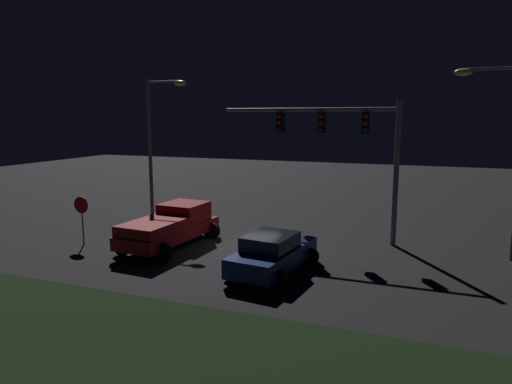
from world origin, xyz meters
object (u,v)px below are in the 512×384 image
object	(u,v)px
street_lamp_left	(157,132)
stop_sign	(82,211)
pickup_truck	(172,224)
car_sedan	(273,253)
street_lamp_right	(506,138)
traffic_signal_gantry	(342,136)

from	to	relation	value
street_lamp_left	stop_sign	world-z (taller)	street_lamp_left
pickup_truck	car_sedan	world-z (taller)	pickup_truck
car_sedan	street_lamp_right	distance (m)	10.30
traffic_signal_gantry	car_sedan	bearing A→B (deg)	-105.10
pickup_truck	car_sedan	bearing A→B (deg)	-104.49
traffic_signal_gantry	street_lamp_right	xyz separation A→B (m)	(6.57, -0.57, 0.04)
street_lamp_left	street_lamp_right	bearing A→B (deg)	-4.31
pickup_truck	traffic_signal_gantry	world-z (taller)	traffic_signal_gantry
street_lamp_right	stop_sign	size ratio (longest dim) A/B	3.48
pickup_truck	stop_sign	size ratio (longest dim) A/B	2.48
street_lamp_left	street_lamp_right	xyz separation A→B (m)	(16.89, -1.27, 0.01)
pickup_truck	car_sedan	distance (m)	5.70
car_sedan	street_lamp_left	xyz separation A→B (m)	(-8.85, 6.15, 4.18)
car_sedan	stop_sign	xyz separation A→B (m)	(-9.28, 0.48, 0.82)
traffic_signal_gantry	stop_sign	distance (m)	12.30
traffic_signal_gantry	street_lamp_right	distance (m)	6.60
pickup_truck	stop_sign	xyz separation A→B (m)	(-3.87, -1.31, 0.56)
traffic_signal_gantry	stop_sign	bearing A→B (deg)	-155.19
car_sedan	street_lamp_left	size ratio (longest dim) A/B	0.59
street_lamp_right	pickup_truck	bearing A→B (deg)	-167.10
street_lamp_right	stop_sign	bearing A→B (deg)	-165.76
street_lamp_left	stop_sign	xyz separation A→B (m)	(-0.43, -5.67, -3.36)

